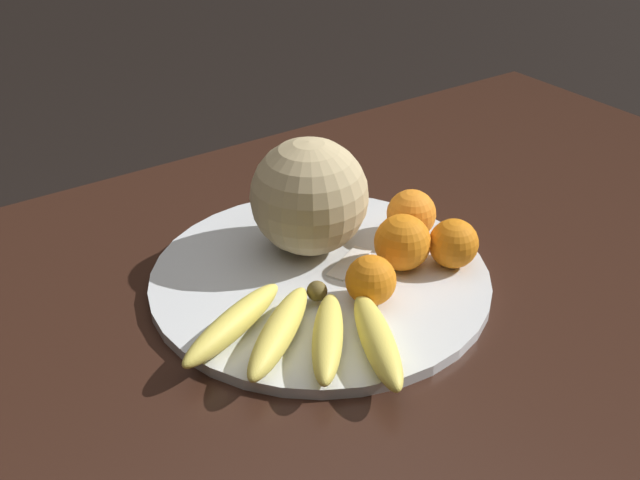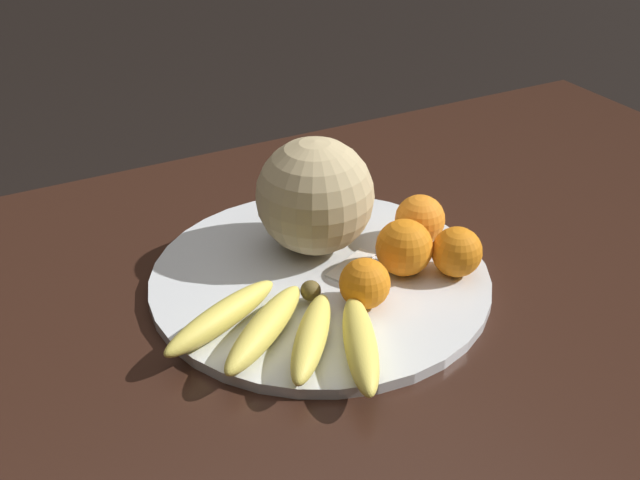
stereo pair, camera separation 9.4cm
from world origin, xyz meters
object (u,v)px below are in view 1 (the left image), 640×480
Objects in this scene: orange_front_left at (402,242)px; produce_tag at (349,263)px; banana_bunch at (305,332)px; kitchen_table at (342,339)px; orange_back_left at (369,281)px; fruit_bowl at (320,277)px; melon at (309,196)px; orange_front_right at (411,214)px; orange_mid_center at (453,243)px.

orange_front_left is 0.88× the size of produce_tag.
produce_tag is (-0.14, -0.11, -0.02)m from banana_bunch.
kitchen_table is 0.11m from produce_tag.
orange_back_left reaches higher than banana_bunch.
melon is (-0.02, -0.06, 0.09)m from fruit_bowl.
orange_back_left is at bearing 98.15° from fruit_bowl.
orange_front_right reaches higher than produce_tag.
orange_front_right reaches higher than kitchen_table.
banana_bunch is at bearing 6.67° from orange_mid_center.
fruit_bowl is (0.02, -0.03, 0.09)m from kitchen_table.
kitchen_table is 3.74× the size of fruit_bowl.
melon reaches higher than fruit_bowl.
banana_bunch is 3.43× the size of orange_front_left.
melon is 2.52× the size of orange_back_left.
melon is 0.15m from orange_back_left.
orange_back_left is (0.15, 0.09, -0.00)m from orange_front_right.
melon reaches higher than orange_front_right.
melon reaches higher than orange_front_left.
orange_back_left reaches higher than kitchen_table.
kitchen_table is 22.27× the size of orange_front_left.
orange_front_right is (-0.25, -0.12, 0.02)m from banana_bunch.
produce_tag is at bearing -111.15° from orange_back_left.
melon is at bearing -94.60° from orange_back_left.
orange_front_right is (-0.06, -0.05, -0.00)m from orange_front_left.
fruit_bowl is at bearing -81.85° from orange_back_left.
kitchen_table is 0.16m from orange_front_left.
orange_front_right is (-0.16, -0.01, 0.04)m from fruit_bowl.
orange_front_right is at bearing 159.77° from produce_tag.
orange_front_left is 1.19× the size of orange_back_left.
orange_back_left is 0.74× the size of produce_tag.
orange_mid_center reaches higher than produce_tag.
orange_back_left is at bearing 1.87° from orange_mid_center.
orange_front_left reaches higher than fruit_bowl.
banana_bunch is 4.07× the size of orange_back_left.
orange_mid_center is at bearing 149.56° from orange_front_left.
kitchen_table is 0.10m from fruit_bowl.
orange_front_left reaches higher than orange_mid_center.
orange_front_left is 0.08m from produce_tag.
orange_mid_center is (-0.15, 0.08, 0.04)m from fruit_bowl.
fruit_bowl is at bearing 68.21° from melon.
orange_mid_center is at bearing 132.66° from melon.
orange_front_right reaches higher than orange_back_left.
banana_bunch is 3.69× the size of orange_front_right.
banana_bunch is 3.90× the size of orange_mid_center.
orange_front_left is 1.08× the size of orange_front_right.
orange_front_right is at bearing -165.16° from kitchen_table.
produce_tag reaches higher than fruit_bowl.
orange_front_right is at bearing -177.48° from fruit_bowl.
kitchen_table is 25.29× the size of orange_mid_center.
orange_mid_center is (-0.13, 0.14, -0.05)m from melon.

